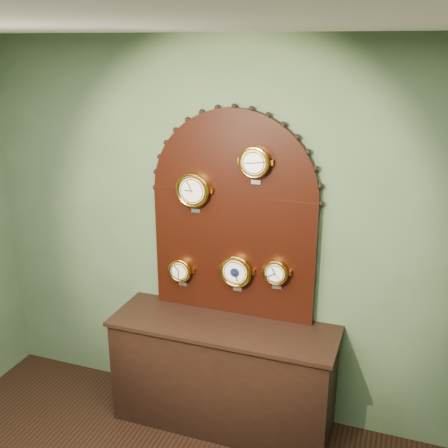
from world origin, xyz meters
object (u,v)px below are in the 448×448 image
at_px(arabic_clock, 255,162).
at_px(hygrometer, 181,270).
at_px(shop_counter, 223,376).
at_px(roman_clock, 193,190).
at_px(tide_clock, 276,272).
at_px(barometer, 236,271).
at_px(display_board, 234,209).

relative_size(arabic_clock, hygrometer, 1.14).
height_order(shop_counter, arabic_clock, arabic_clock).
xyz_separation_m(roman_clock, tide_clock, (0.61, 0.00, -0.54)).
relative_size(shop_counter, barometer, 5.51).
xyz_separation_m(display_board, tide_clock, (0.34, -0.07, -0.40)).
distance_m(shop_counter, tide_clock, 0.90).
xyz_separation_m(display_board, roman_clock, (-0.27, -0.07, 0.13)).
xyz_separation_m(display_board, barometer, (0.04, -0.07, -0.44)).
xyz_separation_m(shop_counter, hygrometer, (-0.39, 0.15, 0.73)).
height_order(display_board, arabic_clock, display_board).
bearing_deg(arabic_clock, shop_counter, -137.66).
bearing_deg(tide_clock, shop_counter, -155.35).
relative_size(arabic_clock, barometer, 0.91).
relative_size(shop_counter, roman_clock, 5.34).
relative_size(roman_clock, tide_clock, 1.28).
relative_size(shop_counter, hygrometer, 6.89).
xyz_separation_m(shop_counter, barometer, (0.04, 0.15, 0.79)).
distance_m(hygrometer, barometer, 0.44).
bearing_deg(arabic_clock, barometer, -179.64).
distance_m(arabic_clock, hygrometer, 1.02).
bearing_deg(hygrometer, roman_clock, -0.90).
height_order(shop_counter, tide_clock, tide_clock).
distance_m(display_board, arabic_clock, 0.40).
bearing_deg(display_board, tide_clock, -10.98).
xyz_separation_m(roman_clock, barometer, (0.32, 0.00, -0.57)).
distance_m(display_board, barometer, 0.45).
bearing_deg(shop_counter, arabic_clock, 42.34).
xyz_separation_m(hygrometer, barometer, (0.43, -0.00, 0.06)).
bearing_deg(arabic_clock, display_board, 158.55).
bearing_deg(roman_clock, arabic_clock, 0.11).
relative_size(roman_clock, arabic_clock, 1.13).
distance_m(shop_counter, hygrometer, 0.84).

